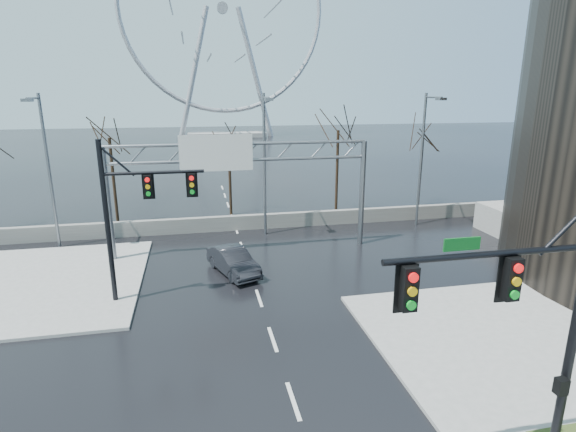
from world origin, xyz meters
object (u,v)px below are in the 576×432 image
object	(u,v)px
sign_gantry	(235,174)
ferris_wheel	(223,17)
signal_mast_far	(131,207)
car	(233,261)
signal_mast_near	(534,309)

from	to	relation	value
sign_gantry	ferris_wheel	xyz separation A→B (m)	(5.38, 80.04, 20.95)
signal_mast_far	car	bearing A→B (deg)	27.77
ferris_wheel	signal_mast_near	bearing A→B (deg)	-89.92
sign_gantry	car	xyz separation A→B (m)	(-0.58, -3.41, -4.45)
signal_mast_far	sign_gantry	xyz separation A→B (m)	(5.49, 6.00, 0.35)
signal_mast_near	ferris_wheel	bearing A→B (deg)	90.08
signal_mast_near	sign_gantry	size ratio (longest dim) A/B	0.49
signal_mast_near	car	size ratio (longest dim) A/B	1.81
signal_mast_near	car	distance (m)	17.24
signal_mast_near	car	bearing A→B (deg)	111.36
signal_mast_far	sign_gantry	world-z (taller)	signal_mast_far
sign_gantry	signal_mast_near	bearing A→B (deg)	-73.81
sign_gantry	car	world-z (taller)	sign_gantry
signal_mast_near	ferris_wheel	world-z (taller)	ferris_wheel
signal_mast_far	car	distance (m)	6.91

